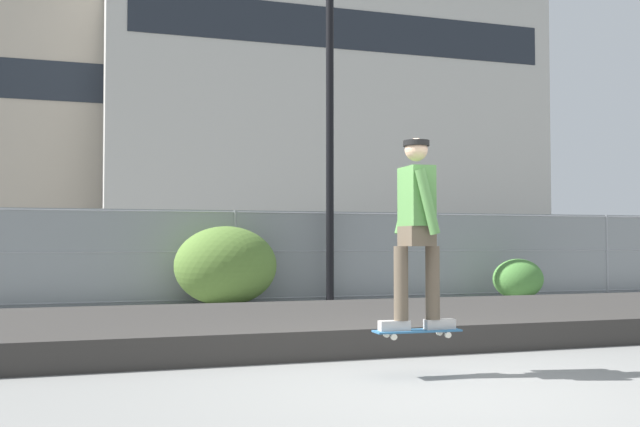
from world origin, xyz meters
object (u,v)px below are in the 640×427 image
object	(u,v)px
skater	(417,221)
parked_car_near	(116,258)
street_lamp	(330,70)
shrub_right	(518,279)
skateboard	(417,331)
shrub_center	(226,266)

from	to	relation	value
skater	parked_car_near	bearing A→B (deg)	101.11
street_lamp	shrub_right	size ratio (longest dim) A/B	7.07
skater	street_lamp	xyz separation A→B (m)	(1.89, 8.18, 3.35)
parked_car_near	shrub_right	distance (m)	8.94
skateboard	shrub_center	world-z (taller)	shrub_center
skater	street_lamp	world-z (taller)	street_lamp
skateboard	skater	bearing A→B (deg)	90.00
street_lamp	shrub_right	distance (m)	5.91
skateboard	shrub_center	size ratio (longest dim) A/B	0.41
skateboard	street_lamp	xyz separation A→B (m)	(1.89, 8.18, 4.35)
shrub_right	shrub_center	bearing A→B (deg)	176.85
street_lamp	parked_car_near	bearing A→B (deg)	142.67
parked_car_near	shrub_center	distance (m)	3.99
skater	parked_car_near	xyz separation A→B (m)	(-2.22, 11.31, -0.57)
shrub_center	shrub_right	distance (m)	6.18
skater	shrub_center	world-z (taller)	skater
street_lamp	parked_car_near	xyz separation A→B (m)	(-4.11, 3.13, -3.93)
shrub_right	skateboard	bearing A→B (deg)	-128.04
shrub_center	street_lamp	bearing A→B (deg)	9.69
parked_car_near	shrub_right	bearing A→B (deg)	-25.54
street_lamp	skater	bearing A→B (deg)	-102.99
skater	shrub_center	size ratio (longest dim) A/B	0.89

